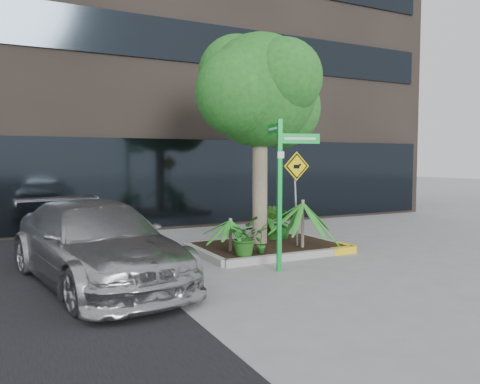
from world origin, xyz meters
name	(u,v)px	position (x,y,z in m)	size (l,w,h in m)	color
ground	(267,254)	(0.00, 0.00, 0.00)	(80.00, 80.00, 0.00)	gray
building	(166,16)	(0.50, 8.50, 7.50)	(18.00, 8.00, 15.00)	#2D2621
planter	(269,246)	(0.23, 0.27, 0.10)	(3.35, 2.36, 0.15)	#9E9E99
tree	(260,91)	(0.14, 0.58, 3.66)	(3.34, 2.96, 5.01)	tan
palm_front	(303,203)	(0.71, -0.37, 1.14)	(1.19, 1.19, 1.32)	tan
palm_left	(230,220)	(-0.90, -0.03, 0.81)	(0.79, 0.79, 0.88)	tan
palm_back	(269,213)	(0.66, 1.02, 0.77)	(0.75, 0.75, 0.83)	tan
parked_car	(96,243)	(-3.80, -0.82, 0.69)	(1.93, 4.75, 1.38)	#ADADB2
shrub_a	(243,236)	(-0.87, -0.55, 0.54)	(0.70, 0.70, 0.78)	#1E5117
shrub_b	(282,224)	(0.89, 0.78, 0.51)	(0.41, 0.41, 0.72)	#1E651E
shrub_c	(261,239)	(-0.45, -0.55, 0.45)	(0.32, 0.32, 0.60)	#226F22
shrub_d	(273,222)	(0.64, 0.79, 0.57)	(0.46, 0.46, 0.84)	#275919
street_sign_post	(281,178)	(-0.53, -1.46, 1.75)	(0.82, 0.97, 2.84)	#0E9A33
cattle_sign	(296,182)	(0.70, -0.10, 1.58)	(0.65, 0.20, 2.12)	slate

